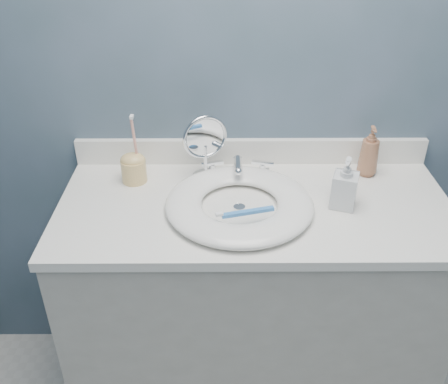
{
  "coord_description": "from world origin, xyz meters",
  "views": [
    {
      "loc": [
        -0.1,
        -0.32,
        1.73
      ],
      "look_at": [
        -0.1,
        0.94,
        0.94
      ],
      "focal_mm": 40.0,
      "sensor_mm": 36.0,
      "label": 1
    }
  ],
  "objects_px": {
    "makeup_mirror": "(205,144)",
    "soap_bottle_clear": "(345,183)",
    "toothbrush_holder": "(134,167)",
    "soap_bottle_amber": "(370,151)"
  },
  "relations": [
    {
      "from": "makeup_mirror",
      "to": "soap_bottle_clear",
      "type": "bearing_deg",
      "value": -44.2
    },
    {
      "from": "makeup_mirror",
      "to": "soap_bottle_clear",
      "type": "distance_m",
      "value": 0.46
    },
    {
      "from": "makeup_mirror",
      "to": "toothbrush_holder",
      "type": "xyz_separation_m",
      "value": [
        -0.23,
        -0.02,
        -0.07
      ]
    },
    {
      "from": "soap_bottle_amber",
      "to": "toothbrush_holder",
      "type": "relative_size",
      "value": 0.73
    },
    {
      "from": "soap_bottle_clear",
      "to": "toothbrush_holder",
      "type": "bearing_deg",
      "value": -173.67
    },
    {
      "from": "soap_bottle_amber",
      "to": "toothbrush_holder",
      "type": "distance_m",
      "value": 0.78
    },
    {
      "from": "soap_bottle_clear",
      "to": "toothbrush_holder",
      "type": "relative_size",
      "value": 0.68
    },
    {
      "from": "makeup_mirror",
      "to": "toothbrush_holder",
      "type": "height_order",
      "value": "toothbrush_holder"
    },
    {
      "from": "soap_bottle_amber",
      "to": "toothbrush_holder",
      "type": "bearing_deg",
      "value": -173.99
    },
    {
      "from": "toothbrush_holder",
      "to": "soap_bottle_clear",
      "type": "bearing_deg",
      "value": -13.07
    }
  ]
}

